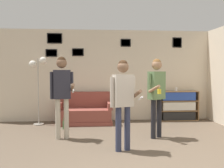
{
  "coord_description": "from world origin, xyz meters",
  "views": [
    {
      "loc": [
        -0.81,
        -3.52,
        1.46
      ],
      "look_at": [
        -0.35,
        1.95,
        1.19
      ],
      "focal_mm": 40.0,
      "sensor_mm": 36.0,
      "label": 1
    }
  ],
  "objects_px": {
    "couch": "(85,113)",
    "bottle_on_floor": "(64,125)",
    "person_watcher_holding_cup": "(157,89)",
    "drinking_cup": "(176,89)",
    "bookshelf": "(178,106)",
    "person_player_foreground_left": "(62,88)",
    "floor_lamp": "(38,71)",
    "person_player_foreground_center": "(123,95)"
  },
  "relations": [
    {
      "from": "couch",
      "to": "bottle_on_floor",
      "type": "relative_size",
      "value": 5.16
    },
    {
      "from": "person_watcher_holding_cup",
      "to": "drinking_cup",
      "type": "height_order",
      "value": "person_watcher_holding_cup"
    },
    {
      "from": "drinking_cup",
      "to": "bookshelf",
      "type": "bearing_deg",
      "value": -0.1
    },
    {
      "from": "person_player_foreground_left",
      "to": "person_watcher_holding_cup",
      "type": "height_order",
      "value": "person_player_foreground_left"
    },
    {
      "from": "bookshelf",
      "to": "person_watcher_holding_cup",
      "type": "bearing_deg",
      "value": -121.52
    },
    {
      "from": "floor_lamp",
      "to": "person_player_foreground_center",
      "type": "distance_m",
      "value": 3.21
    },
    {
      "from": "person_player_foreground_left",
      "to": "couch",
      "type": "bearing_deg",
      "value": 74.36
    },
    {
      "from": "drinking_cup",
      "to": "couch",
      "type": "bearing_deg",
      "value": -175.83
    },
    {
      "from": "couch",
      "to": "person_player_foreground_center",
      "type": "xyz_separation_m",
      "value": [
        0.77,
        -2.53,
        0.74
      ]
    },
    {
      "from": "person_player_foreground_center",
      "to": "bottle_on_floor",
      "type": "distance_m",
      "value": 2.42
    },
    {
      "from": "bookshelf",
      "to": "person_player_foreground_center",
      "type": "distance_m",
      "value": 3.44
    },
    {
      "from": "person_watcher_holding_cup",
      "to": "bottle_on_floor",
      "type": "distance_m",
      "value": 2.54
    },
    {
      "from": "couch",
      "to": "person_player_foreground_left",
      "type": "height_order",
      "value": "person_player_foreground_left"
    },
    {
      "from": "couch",
      "to": "drinking_cup",
      "type": "xyz_separation_m",
      "value": [
        2.72,
        0.2,
        0.65
      ]
    },
    {
      "from": "drinking_cup",
      "to": "person_player_foreground_center",
      "type": "bearing_deg",
      "value": -125.57
    },
    {
      "from": "floor_lamp",
      "to": "person_watcher_holding_cup",
      "type": "distance_m",
      "value": 3.32
    },
    {
      "from": "person_player_foreground_left",
      "to": "person_watcher_holding_cup",
      "type": "bearing_deg",
      "value": -2.69
    },
    {
      "from": "person_player_foreground_center",
      "to": "person_watcher_holding_cup",
      "type": "relative_size",
      "value": 0.96
    },
    {
      "from": "couch",
      "to": "drinking_cup",
      "type": "relative_size",
      "value": 14.02
    },
    {
      "from": "bookshelf",
      "to": "person_player_foreground_center",
      "type": "relative_size",
      "value": 0.71
    },
    {
      "from": "floor_lamp",
      "to": "bottle_on_floor",
      "type": "relative_size",
      "value": 6.36
    },
    {
      "from": "person_player_foreground_center",
      "to": "couch",
      "type": "bearing_deg",
      "value": 106.84
    },
    {
      "from": "bookshelf",
      "to": "person_player_foreground_left",
      "type": "bearing_deg",
      "value": -150.87
    },
    {
      "from": "person_player_foreground_left",
      "to": "person_player_foreground_center",
      "type": "distance_m",
      "value": 1.53
    },
    {
      "from": "couch",
      "to": "person_player_foreground_left",
      "type": "xyz_separation_m",
      "value": [
        -0.45,
        -1.6,
        0.82
      ]
    },
    {
      "from": "person_player_foreground_left",
      "to": "person_player_foreground_center",
      "type": "relative_size",
      "value": 1.07
    },
    {
      "from": "person_player_foreground_center",
      "to": "person_watcher_holding_cup",
      "type": "xyz_separation_m",
      "value": [
        0.85,
        0.83,
        0.05
      ]
    },
    {
      "from": "person_player_foreground_left",
      "to": "person_player_foreground_center",
      "type": "xyz_separation_m",
      "value": [
        1.21,
        -0.93,
        -0.08
      ]
    },
    {
      "from": "person_player_foreground_left",
      "to": "drinking_cup",
      "type": "bearing_deg",
      "value": 29.6
    },
    {
      "from": "person_player_foreground_left",
      "to": "bottle_on_floor",
      "type": "relative_size",
      "value": 6.08
    },
    {
      "from": "bottle_on_floor",
      "to": "drinking_cup",
      "type": "relative_size",
      "value": 2.72
    },
    {
      "from": "person_watcher_holding_cup",
      "to": "drinking_cup",
      "type": "relative_size",
      "value": 16.16
    },
    {
      "from": "couch",
      "to": "bottle_on_floor",
      "type": "bearing_deg",
      "value": -126.27
    },
    {
      "from": "couch",
      "to": "drinking_cup",
      "type": "bearing_deg",
      "value": 4.17
    },
    {
      "from": "couch",
      "to": "person_watcher_holding_cup",
      "type": "relative_size",
      "value": 0.87
    },
    {
      "from": "bottle_on_floor",
      "to": "drinking_cup",
      "type": "height_order",
      "value": "drinking_cup"
    },
    {
      "from": "couch",
      "to": "floor_lamp",
      "type": "relative_size",
      "value": 0.81
    },
    {
      "from": "floor_lamp",
      "to": "couch",
      "type": "bearing_deg",
      "value": 3.87
    },
    {
      "from": "couch",
      "to": "drinking_cup",
      "type": "height_order",
      "value": "drinking_cup"
    },
    {
      "from": "bookshelf",
      "to": "drinking_cup",
      "type": "height_order",
      "value": "drinking_cup"
    },
    {
      "from": "person_player_foreground_center",
      "to": "person_watcher_holding_cup",
      "type": "distance_m",
      "value": 1.19
    },
    {
      "from": "bottle_on_floor",
      "to": "person_player_foreground_left",
      "type": "bearing_deg",
      "value": -86.15
    }
  ]
}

